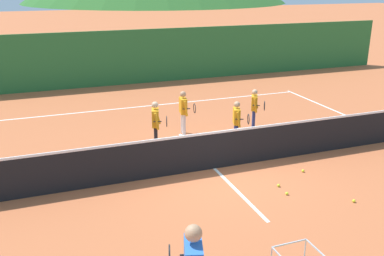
# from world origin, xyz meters

# --- Properties ---
(ground_plane) EXTENTS (120.00, 120.00, 0.00)m
(ground_plane) POSITION_xyz_m (0.00, 0.00, 0.00)
(ground_plane) COLOR #BC6038
(line_baseline_far) EXTENTS (11.93, 0.08, 0.01)m
(line_baseline_far) POSITION_xyz_m (0.00, 5.98, 0.00)
(line_baseline_far) COLOR white
(line_baseline_far) RESTS_ON ground
(line_service_center) EXTENTS (0.08, 5.35, 0.01)m
(line_service_center) POSITION_xyz_m (0.00, 0.00, 0.00)
(line_service_center) COLOR white
(line_service_center) RESTS_ON ground
(tennis_net) EXTENTS (12.55, 0.08, 1.05)m
(tennis_net) POSITION_xyz_m (0.00, 0.00, 0.50)
(tennis_net) COLOR #333338
(tennis_net) RESTS_ON ground
(student_0) EXTENTS (0.42, 0.71, 1.35)m
(student_0) POSITION_xyz_m (-0.99, 1.75, 0.81)
(student_0) COLOR black
(student_0) RESTS_ON ground
(student_1) EXTENTS (0.41, 0.68, 1.33)m
(student_1) POSITION_xyz_m (0.12, 2.64, 0.80)
(student_1) COLOR silver
(student_1) RESTS_ON ground
(student_2) EXTENTS (0.41, 0.69, 1.27)m
(student_2) POSITION_xyz_m (1.22, 1.29, 0.76)
(student_2) COLOR navy
(student_2) RESTS_ON ground
(student_3) EXTENTS (0.41, 0.70, 1.27)m
(student_3) POSITION_xyz_m (2.31, 2.32, 0.77)
(student_3) COLOR navy
(student_3) RESTS_ON ground
(tennis_ball_0) EXTENTS (0.07, 0.07, 0.07)m
(tennis_ball_0) POSITION_xyz_m (0.97, -1.42, 0.03)
(tennis_ball_0) COLOR yellow
(tennis_ball_0) RESTS_ON ground
(tennis_ball_2) EXTENTS (0.07, 0.07, 0.07)m
(tennis_ball_2) POSITION_xyz_m (1.94, -0.94, 0.03)
(tennis_ball_2) COLOR yellow
(tennis_ball_2) RESTS_ON ground
(tennis_ball_3) EXTENTS (0.07, 0.07, 0.07)m
(tennis_ball_3) POSITION_xyz_m (2.08, -2.60, 0.03)
(tennis_ball_3) COLOR yellow
(tennis_ball_3) RESTS_ON ground
(tennis_ball_5) EXTENTS (0.07, 0.07, 0.07)m
(tennis_ball_5) POSITION_xyz_m (0.94, -1.82, 0.03)
(tennis_ball_5) COLOR yellow
(tennis_ball_5) RESTS_ON ground
(windscreen_fence) EXTENTS (26.25, 0.08, 2.37)m
(windscreen_fence) POSITION_xyz_m (0.00, 9.70, 1.19)
(windscreen_fence) COLOR #286B33
(windscreen_fence) RESTS_ON ground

